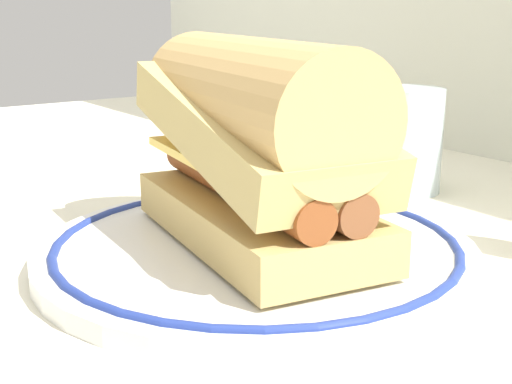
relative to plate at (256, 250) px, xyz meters
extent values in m
plane|color=#EBE6CC|center=(-0.02, 0.00, -0.01)|extent=(1.50, 1.50, 0.00)
cylinder|color=white|center=(0.00, 0.00, 0.00)|extent=(0.27, 0.27, 0.01)
torus|color=navy|center=(0.00, 0.00, 0.00)|extent=(0.25, 0.25, 0.01)
cube|color=tan|center=(0.00, 0.00, 0.02)|extent=(0.20, 0.12, 0.03)
cylinder|color=brown|center=(0.00, -0.01, 0.04)|extent=(0.19, 0.05, 0.02)
cylinder|color=brown|center=(0.00, 0.01, 0.04)|extent=(0.19, 0.05, 0.02)
cube|color=#EFC64C|center=(0.00, 0.00, 0.06)|extent=(0.17, 0.11, 0.01)
cube|color=tan|center=(0.00, 0.00, 0.08)|extent=(0.20, 0.12, 0.07)
cylinder|color=tan|center=(0.00, 0.00, 0.09)|extent=(0.20, 0.10, 0.07)
cylinder|color=silver|center=(-0.07, 0.20, 0.04)|extent=(0.06, 0.06, 0.09)
cylinder|color=gold|center=(-0.07, 0.20, 0.02)|extent=(0.06, 0.06, 0.05)
camera|label=1|loc=(0.34, -0.24, 0.15)|focal=50.16mm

